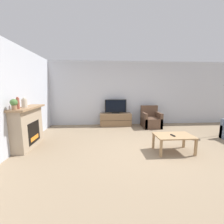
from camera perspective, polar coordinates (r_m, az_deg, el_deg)
The scene contains 12 objects.
ground_plane at distance 4.12m, azimuth 15.72°, elevation -13.88°, with size 24.00×24.00×0.00m, color #89755B.
wall_back at distance 6.61m, azimuth 7.68°, elevation 7.00°, with size 12.00×0.06×2.70m.
wall_left at distance 4.18m, azimuth -35.66°, elevation 4.20°, with size 0.06×12.00×2.70m.
fireplace at distance 4.65m, azimuth -29.43°, elevation -4.84°, with size 0.43×1.31×1.09m.
mantel_vase_left at distance 4.20m, azimuth -32.22°, elevation 2.88°, with size 0.07×0.07×0.29m.
mantel_vase_centre_left at distance 4.46m, azimuth -30.43°, elevation 3.04°, with size 0.14×0.14×0.26m.
potted_plant at distance 4.05m, azimuth -33.30°, elevation 2.64°, with size 0.16×0.16×0.25m.
tv_stand at distance 6.34m, azimuth 1.37°, elevation -2.87°, with size 1.30×0.45×0.54m.
tv at distance 6.25m, azimuth 1.39°, elevation 1.95°, with size 0.90×0.18×0.58m.
armchair at distance 6.34m, azimuth 14.55°, elevation -3.03°, with size 0.70×0.76×0.86m.
coffee_table at distance 4.06m, azimuth 22.46°, elevation -8.92°, with size 0.92×0.59×0.43m.
remote at distance 3.98m, azimuth 22.16°, elevation -8.24°, with size 0.07×0.15×0.02m.
Camera 1 is at (-1.34, -3.56, 1.58)m, focal length 24.00 mm.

